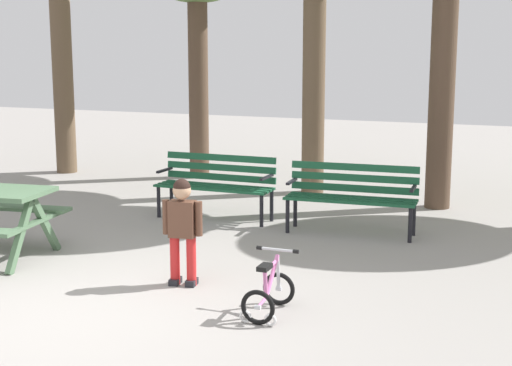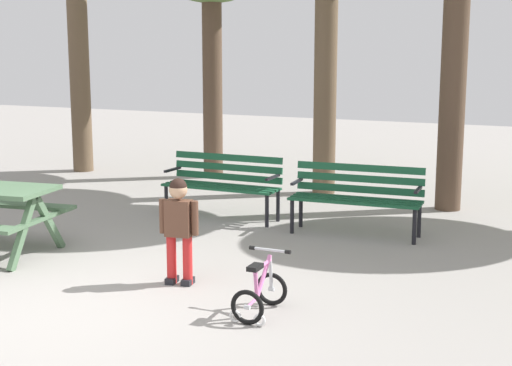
{
  "view_description": "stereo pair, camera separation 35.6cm",
  "coord_description": "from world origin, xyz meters",
  "px_view_note": "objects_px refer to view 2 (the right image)",
  "views": [
    {
      "loc": [
        3.86,
        -4.93,
        2.26
      ],
      "look_at": [
        0.85,
        2.23,
        0.85
      ],
      "focal_mm": 52.24,
      "sensor_mm": 36.0,
      "label": 1
    },
    {
      "loc": [
        4.19,
        -4.79,
        2.26
      ],
      "look_at": [
        0.85,
        2.23,
        0.85
      ],
      "focal_mm": 52.24,
      "sensor_mm": 36.0,
      "label": 2
    }
  ],
  "objects_px": {
    "park_bench_far_left": "(224,181)",
    "park_bench_left": "(357,193)",
    "child_standing": "(179,222)",
    "kids_bicycle": "(260,292)"
  },
  "relations": [
    {
      "from": "park_bench_left",
      "to": "kids_bicycle",
      "type": "relative_size",
      "value": 2.87
    },
    {
      "from": "park_bench_far_left",
      "to": "park_bench_left",
      "type": "height_order",
      "value": "same"
    },
    {
      "from": "park_bench_left",
      "to": "child_standing",
      "type": "xyz_separation_m",
      "value": [
        -0.94,
        -2.63,
        0.1
      ]
    },
    {
      "from": "park_bench_left",
      "to": "child_standing",
      "type": "bearing_deg",
      "value": -109.64
    },
    {
      "from": "park_bench_left",
      "to": "child_standing",
      "type": "relative_size",
      "value": 1.56
    },
    {
      "from": "park_bench_left",
      "to": "child_standing",
      "type": "height_order",
      "value": "child_standing"
    },
    {
      "from": "park_bench_far_left",
      "to": "park_bench_left",
      "type": "distance_m",
      "value": 1.9
    },
    {
      "from": "park_bench_far_left",
      "to": "kids_bicycle",
      "type": "bearing_deg",
      "value": -57.46
    },
    {
      "from": "park_bench_far_left",
      "to": "child_standing",
      "type": "height_order",
      "value": "child_standing"
    },
    {
      "from": "kids_bicycle",
      "to": "park_bench_far_left",
      "type": "bearing_deg",
      "value": 122.54
    }
  ]
}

